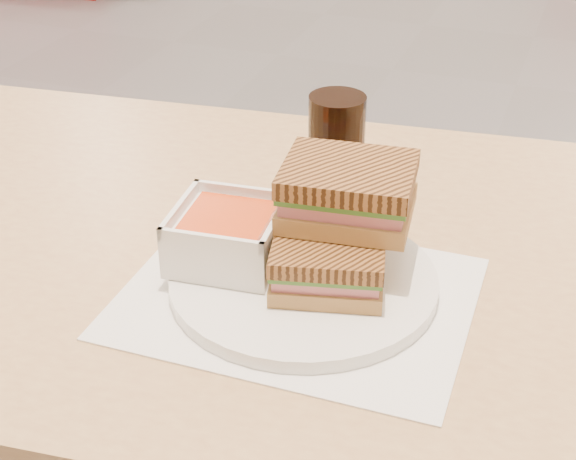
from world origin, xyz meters
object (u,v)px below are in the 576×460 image
(soup_bowl, at_px, (228,237))
(panini_lower, at_px, (328,264))
(plate, at_px, (303,281))
(main_table, at_px, (302,329))
(cola_glass, at_px, (336,153))

(soup_bowl, bearing_deg, panini_lower, -6.05)
(plate, bearing_deg, soup_bowl, 177.77)
(main_table, xyz_separation_m, soup_bowl, (-0.06, -0.07, 0.16))
(plate, height_order, panini_lower, panini_lower)
(plate, distance_m, panini_lower, 0.04)
(soup_bowl, relative_size, cola_glass, 0.85)
(soup_bowl, distance_m, panini_lower, 0.11)
(plate, relative_size, soup_bowl, 2.31)
(panini_lower, relative_size, cola_glass, 0.91)
(main_table, distance_m, cola_glass, 0.21)
(plate, distance_m, cola_glass, 0.19)
(panini_lower, bearing_deg, cola_glass, 105.43)
(plate, xyz_separation_m, soup_bowl, (-0.08, 0.00, 0.03))
(soup_bowl, relative_size, panini_lower, 0.93)
(plate, distance_m, soup_bowl, 0.09)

